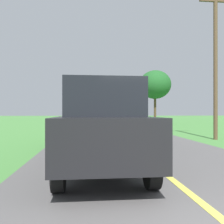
{
  "coord_description": "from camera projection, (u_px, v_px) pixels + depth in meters",
  "views": [
    {
      "loc": [
        -1.61,
        -1.52,
        1.37
      ],
      "look_at": [
        -0.36,
        10.96,
        1.4
      ],
      "focal_mm": 37.81,
      "sensor_mm": 36.0,
      "label": 1
    }
  ],
  "objects": [
    {
      "name": "roadside_tree_mid_right",
      "position": [
        155.0,
        85.0,
        27.96
      ],
      "size": [
        3.75,
        3.75,
        6.37
      ],
      "color": "#4C3823",
      "rests_on": "ground"
    },
    {
      "name": "banana_truck_near",
      "position": [
        101.0,
        110.0,
        11.25
      ],
      "size": [
        2.38,
        5.82,
        2.8
      ],
      "color": "#2D2D30",
      "rests_on": "road_surface"
    },
    {
      "name": "following_car",
      "position": [
        102.0,
        126.0,
        5.11
      ],
      "size": [
        1.74,
        4.1,
        1.92
      ],
      "color": "black",
      "rests_on": "road_surface"
    },
    {
      "name": "utility_pole_roadside",
      "position": [
        215.0,
        61.0,
        11.96
      ],
      "size": [
        1.68,
        0.2,
        7.46
      ],
      "color": "brown",
      "rests_on": "ground"
    }
  ]
}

